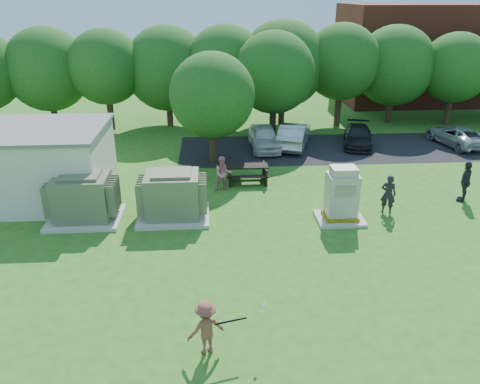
{
  "coord_description": "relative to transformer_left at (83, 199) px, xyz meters",
  "views": [
    {
      "loc": [
        -1.17,
        -13.61,
        8.84
      ],
      "look_at": [
        0.0,
        4.0,
        1.3
      ],
      "focal_mm": 35.0,
      "sensor_mm": 36.0,
      "label": 1
    }
  ],
  "objects": [
    {
      "name": "person_at_picnic",
      "position": [
        5.91,
        2.8,
        -0.11
      ],
      "size": [
        0.92,
        0.76,
        1.72
      ],
      "primitive_type": "imported",
      "rotation": [
        0.0,
        0.0,
        0.14
      ],
      "color": "#D16E7E",
      "rests_on": "ground"
    },
    {
      "name": "car_silver_b",
      "position": [
        20.76,
        9.26,
        -0.36
      ],
      "size": [
        2.82,
        4.67,
        1.21
      ],
      "primitive_type": "imported",
      "rotation": [
        0.0,
        0.0,
        3.34
      ],
      "color": "silver",
      "rests_on": "ground"
    },
    {
      "name": "picnic_table",
      "position": [
        7.16,
        3.86,
        -0.42
      ],
      "size": [
        2.06,
        1.55,
        0.88
      ],
      "color": "black",
      "rests_on": "ground"
    },
    {
      "name": "person_by_generator",
      "position": [
        12.91,
        -0.15,
        -0.1
      ],
      "size": [
        0.75,
        0.66,
        1.74
      ],
      "primitive_type": "imported",
      "rotation": [
        0.0,
        0.0,
        2.68
      ],
      "color": "black",
      "rests_on": "ground"
    },
    {
      "name": "person_walking_right",
      "position": [
        16.85,
        0.84,
        -0.02
      ],
      "size": [
        1.04,
        1.18,
        1.91
      ],
      "primitive_type": "imported",
      "rotation": [
        0.0,
        0.0,
        4.08
      ],
      "color": "#26272C",
      "rests_on": "ground"
    },
    {
      "name": "transformer_right",
      "position": [
        3.7,
        0.0,
        0.0
      ],
      "size": [
        3.0,
        2.4,
        2.07
      ],
      "color": "beige",
      "rests_on": "ground"
    },
    {
      "name": "tree_row",
      "position": [
        8.25,
        14.0,
        3.18
      ],
      "size": [
        41.3,
        13.3,
        7.3
      ],
      "color": "#47301E",
      "rests_on": "ground"
    },
    {
      "name": "car_white",
      "position": [
        8.63,
        9.25,
        -0.26
      ],
      "size": [
        1.81,
        4.24,
        1.43
      ],
      "primitive_type": "imported",
      "rotation": [
        0.0,
        0.0,
        0.03
      ],
      "color": "silver",
      "rests_on": "ground"
    },
    {
      "name": "generator_cabinet",
      "position": [
        10.69,
        -0.75,
        0.07
      ],
      "size": [
        1.95,
        1.59,
        2.37
      ],
      "color": "beige",
      "rests_on": "ground"
    },
    {
      "name": "batter",
      "position": [
        5.09,
        -8.25,
        -0.19
      ],
      "size": [
        1.15,
        0.9,
        1.57
      ],
      "primitive_type": "imported",
      "rotation": [
        0.0,
        0.0,
        3.5
      ],
      "color": "brown",
      "rests_on": "ground"
    },
    {
      "name": "brick_building",
      "position": [
        24.5,
        22.5,
        3.03
      ],
      "size": [
        15.0,
        8.0,
        8.0
      ],
      "primitive_type": "cube",
      "color": "maroon",
      "rests_on": "ground"
    },
    {
      "name": "parking_strip",
      "position": [
        13.5,
        9.0,
        -0.96
      ],
      "size": [
        20.0,
        6.0,
        0.01
      ],
      "primitive_type": "cube",
      "color": "#232326",
      "rests_on": "ground"
    },
    {
      "name": "transformer_left",
      "position": [
        0.0,
        0.0,
        0.0
      ],
      "size": [
        3.0,
        2.4,
        2.07
      ],
      "color": "beige",
      "rests_on": "ground"
    },
    {
      "name": "ground",
      "position": [
        6.5,
        -4.5,
        -0.97
      ],
      "size": [
        120.0,
        120.0,
        0.0
      ],
      "primitive_type": "plane",
      "color": "#2D6619",
      "rests_on": "ground"
    },
    {
      "name": "car_silver_a",
      "position": [
        10.51,
        9.56,
        -0.22
      ],
      "size": [
        2.89,
        4.8,
        1.5
      ],
      "primitive_type": "imported",
      "rotation": [
        0.0,
        0.0,
        2.83
      ],
      "color": "#AAAAAF",
      "rests_on": "ground"
    },
    {
      "name": "batting_equipment",
      "position": [
        5.79,
        -8.27,
        0.1
      ],
      "size": [
        1.56,
        0.45,
        0.33
      ],
      "color": "black",
      "rests_on": "ground"
    },
    {
      "name": "car_dark",
      "position": [
        14.56,
        9.55,
        -0.37
      ],
      "size": [
        2.71,
        4.4,
        1.19
      ],
      "primitive_type": "imported",
      "rotation": [
        0.0,
        0.0,
        -0.27
      ],
      "color": "black",
      "rests_on": "ground"
    }
  ]
}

